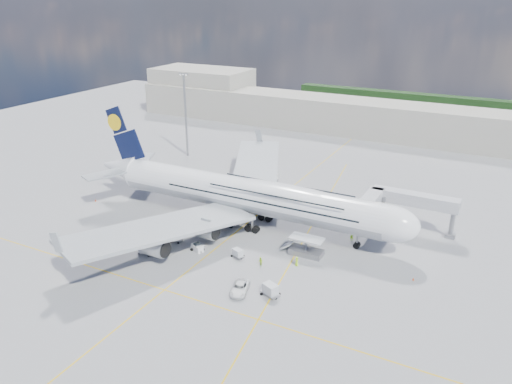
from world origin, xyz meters
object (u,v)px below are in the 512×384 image
at_px(catering_truck_outer, 262,174).
at_px(crew_loader, 260,262).
at_px(dolly_nose_near, 238,253).
at_px(cone_wing_left_outer, 233,180).
at_px(dolly_back, 171,221).
at_px(crew_tug, 173,238).
at_px(catering_truck_inner, 266,175).
at_px(cargo_loader, 305,249).
at_px(crew_wing, 176,226).
at_px(cone_nose, 413,279).
at_px(cone_tail, 96,200).
at_px(service_van, 240,288).
at_px(dolly_row_b, 175,240).
at_px(baggage_tug, 197,247).
at_px(dolly_row_c, 140,239).
at_px(light_mast, 186,114).
at_px(airliner, 248,195).
at_px(cone_wing_left_inner, 237,187).
at_px(cone_wing_right_outer, 166,252).
at_px(dolly_row_a, 145,249).
at_px(crew_van, 297,261).
at_px(crew_nose, 352,236).
at_px(jet_bridge, 397,202).
at_px(dolly_nose_far, 270,289).

distance_m(catering_truck_outer, crew_loader, 45.14).
bearing_deg(dolly_nose_near, cone_wing_left_outer, 143.17).
height_order(dolly_back, crew_tug, crew_tug).
relative_size(catering_truck_inner, crew_loader, 3.44).
height_order(cargo_loader, cone_wing_left_outer, cargo_loader).
bearing_deg(crew_wing, catering_truck_outer, -7.19).
xyz_separation_m(dolly_back, dolly_nose_near, (21.01, -7.01, 0.59)).
distance_m(dolly_nose_near, cone_nose, 32.70).
distance_m(catering_truck_outer, cone_tail, 43.29).
bearing_deg(service_van, dolly_row_b, 138.27).
height_order(baggage_tug, crew_loader, crew_loader).
bearing_deg(baggage_tug, crew_tug, -164.45).
bearing_deg(dolly_row_c, catering_truck_outer, 97.79).
bearing_deg(light_mast, cone_wing_left_outer, -28.52).
bearing_deg(dolly_row_c, cone_wing_left_outer, 107.06).
relative_size(dolly_nose_near, cone_wing_left_outer, 4.87).
relative_size(light_mast, dolly_row_c, 8.45).
xyz_separation_m(airliner, catering_truck_inner, (-8.19, 25.49, -5.10)).
xyz_separation_m(dolly_nose_near, cone_wing_left_inner, (-18.32, 32.18, -0.65)).
height_order(light_mast, crew_wing, light_mast).
bearing_deg(cone_wing_right_outer, dolly_nose_near, 21.52).
distance_m(cargo_loader, catering_truck_inner, 40.93).
distance_m(dolly_row_a, crew_tug, 6.98).
distance_m(dolly_back, crew_tug, 9.62).
height_order(light_mast, cone_wing_left_outer, light_mast).
xyz_separation_m(dolly_nose_near, cone_tail, (-44.56, 8.08, -0.64)).
bearing_deg(cone_wing_left_outer, cone_tail, -129.30).
height_order(light_mast, baggage_tug, light_mast).
xyz_separation_m(crew_van, crew_tug, (-26.44, -2.66, -0.09)).
height_order(dolly_row_a, dolly_row_b, dolly_row_a).
bearing_deg(dolly_row_a, dolly_back, 105.81).
relative_size(cargo_loader, cone_wing_right_outer, 13.70).
xyz_separation_m(dolly_row_a, cone_tail, (-27.94, 15.34, -0.74)).
bearing_deg(airliner, cargo_loader, -23.23).
xyz_separation_m(catering_truck_outer, cone_wing_right_outer, (1.44, -44.54, -1.63)).
xyz_separation_m(dolly_nose_near, crew_nose, (17.55, 16.73, 0.07)).
height_order(service_van, cone_wing_left_inner, service_van).
bearing_deg(dolly_row_b, crew_nose, 7.74).
height_order(catering_truck_inner, crew_tug, catering_truck_inner).
bearing_deg(service_van, dolly_row_a, 156.34).
height_order(jet_bridge, dolly_nose_far, jet_bridge).
xyz_separation_m(cargo_loader, light_mast, (-56.82, 42.11, 11.95)).
distance_m(dolly_nose_near, crew_wing, 18.33).
xyz_separation_m(dolly_row_c, service_van, (26.76, -6.27, -0.14)).
distance_m(dolly_row_b, crew_wing, 5.63).
relative_size(catering_truck_inner, crew_tug, 3.77).
xyz_separation_m(dolly_row_b, cone_wing_right_outer, (1.37, -4.93, -0.03)).
bearing_deg(jet_bridge, cone_nose, -66.86).
relative_size(cargo_loader, dolly_row_a, 2.86).
bearing_deg(light_mast, dolly_row_b, -57.89).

